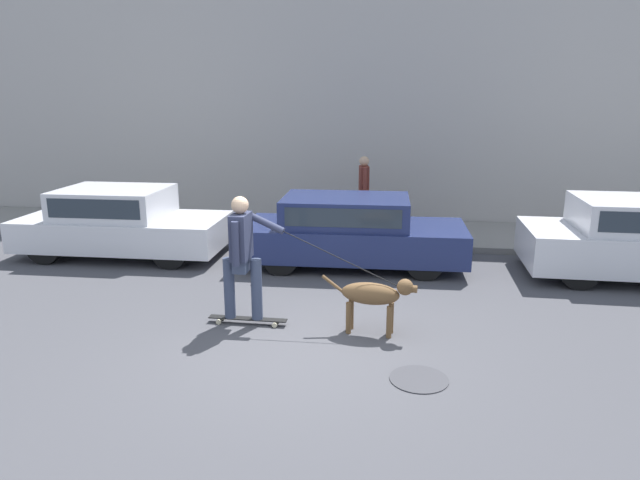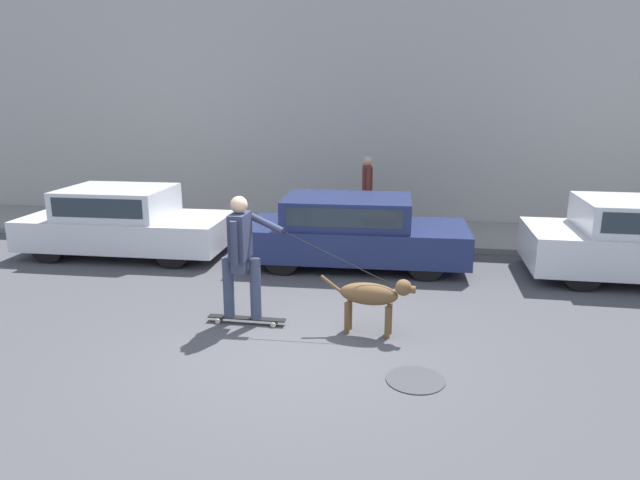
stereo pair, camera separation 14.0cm
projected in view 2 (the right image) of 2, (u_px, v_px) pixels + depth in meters
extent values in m
plane|color=#47474C|center=(295.00, 346.00, 7.15)|extent=(36.00, 36.00, 0.00)
cube|color=#B2ADA8|center=(359.00, 101.00, 13.41)|extent=(32.00, 0.30, 5.81)
cube|color=gray|center=(351.00, 232.00, 12.80)|extent=(30.00, 2.42, 0.13)
cylinder|color=black|center=(201.00, 231.00, 11.73)|extent=(0.65, 0.22, 0.65)
cylinder|color=black|center=(172.00, 251.00, 10.29)|extent=(0.65, 0.22, 0.65)
cylinder|color=black|center=(91.00, 228.00, 12.06)|extent=(0.65, 0.22, 0.65)
cylinder|color=black|center=(48.00, 246.00, 10.62)|extent=(0.65, 0.22, 0.65)
cube|color=silver|center=(128.00, 230.00, 11.13)|extent=(3.96, 1.85, 0.57)
cube|color=silver|center=(118.00, 202.00, 11.02)|extent=(2.03, 1.62, 0.55)
cube|color=#28333D|center=(96.00, 208.00, 10.25)|extent=(1.75, 0.06, 0.35)
cylinder|color=black|center=(423.00, 241.00, 10.96)|extent=(0.64, 0.22, 0.64)
cylinder|color=black|center=(426.00, 262.00, 9.60)|extent=(0.64, 0.22, 0.64)
cylinder|color=black|center=(296.00, 237.00, 11.28)|extent=(0.64, 0.22, 0.64)
cylinder|color=black|center=(282.00, 257.00, 9.91)|extent=(0.64, 0.22, 0.64)
cube|color=navy|center=(356.00, 240.00, 10.40)|extent=(4.05, 1.81, 0.58)
cube|color=navy|center=(348.00, 211.00, 10.28)|extent=(2.31, 1.58, 0.51)
cube|color=#28333D|center=(344.00, 218.00, 9.56)|extent=(1.98, 0.09, 0.32)
cylinder|color=black|center=(560.00, 247.00, 10.55)|extent=(0.63, 0.20, 0.63)
cylinder|color=black|center=(582.00, 272.00, 9.10)|extent=(0.63, 0.20, 0.63)
cylinder|color=brown|center=(389.00, 318.00, 7.47)|extent=(0.07, 0.07, 0.43)
cylinder|color=brown|center=(387.00, 323.00, 7.32)|extent=(0.07, 0.07, 0.43)
cylinder|color=brown|center=(350.00, 314.00, 7.62)|extent=(0.07, 0.07, 0.43)
cylinder|color=brown|center=(347.00, 318.00, 7.47)|extent=(0.07, 0.07, 0.43)
ellipsoid|color=brown|center=(369.00, 294.00, 7.39)|extent=(0.80, 0.38, 0.29)
sphere|color=brown|center=(403.00, 288.00, 7.23)|extent=(0.21, 0.21, 0.21)
cylinder|color=brown|center=(411.00, 289.00, 7.21)|extent=(0.13, 0.11, 0.10)
cylinder|color=brown|center=(331.00, 284.00, 7.50)|extent=(0.31, 0.08, 0.23)
cylinder|color=beige|center=(276.00, 321.00, 7.85)|extent=(0.07, 0.03, 0.07)
cylinder|color=beige|center=(273.00, 325.00, 7.71)|extent=(0.07, 0.03, 0.07)
cylinder|color=beige|center=(221.00, 317.00, 7.97)|extent=(0.07, 0.03, 0.07)
cylinder|color=beige|center=(218.00, 321.00, 7.83)|extent=(0.07, 0.03, 0.07)
cube|color=black|center=(247.00, 318.00, 7.83)|extent=(1.09, 0.13, 0.02)
cylinder|color=#38425B|center=(256.00, 289.00, 7.70)|extent=(0.15, 0.15, 0.84)
cylinder|color=#38425B|center=(228.00, 287.00, 7.76)|extent=(0.15, 0.15, 0.84)
cube|color=#38425B|center=(241.00, 264.00, 7.65)|extent=(0.18, 0.33, 0.17)
cube|color=#2D334C|center=(240.00, 236.00, 7.55)|extent=(0.21, 0.43, 0.62)
sphere|color=tan|center=(239.00, 205.00, 7.45)|extent=(0.23, 0.23, 0.23)
cylinder|color=#2D334C|center=(234.00, 243.00, 7.31)|extent=(0.09, 0.09, 0.59)
cylinder|color=#2D334C|center=(264.00, 222.00, 7.67)|extent=(0.59, 0.19, 0.30)
cylinder|color=black|center=(341.00, 260.00, 7.42)|extent=(1.64, 0.29, 0.65)
cylinder|color=#28282D|center=(367.00, 212.00, 12.66)|extent=(0.14, 0.14, 0.81)
cylinder|color=#28282D|center=(366.00, 210.00, 12.81)|extent=(0.14, 0.14, 0.81)
cube|color=brown|center=(367.00, 180.00, 12.56)|extent=(0.26, 0.42, 0.59)
cylinder|color=brown|center=(368.00, 181.00, 12.33)|extent=(0.09, 0.09, 0.56)
cylinder|color=brown|center=(366.00, 177.00, 12.79)|extent=(0.09, 0.09, 0.56)
sphere|color=tan|center=(368.00, 161.00, 12.46)|extent=(0.22, 0.22, 0.22)
cube|color=brown|center=(368.00, 200.00, 12.44)|extent=(0.15, 0.32, 0.31)
cylinder|color=#38383D|center=(415.00, 380.00, 6.28)|extent=(0.65, 0.65, 0.01)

